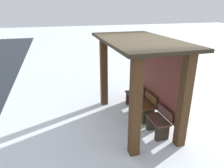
# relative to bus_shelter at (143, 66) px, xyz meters

# --- Properties ---
(ground_plane) EXTENTS (60.00, 60.00, 0.00)m
(ground_plane) POSITION_rel_bus_shelter_xyz_m (0.00, -0.17, -1.58)
(ground_plane) COLOR white
(bus_shelter) EXTENTS (3.16, 1.73, 2.30)m
(bus_shelter) POSITION_rel_bus_shelter_xyz_m (0.00, 0.00, 0.00)
(bus_shelter) COLOR #432A16
(bus_shelter) RESTS_ON ground
(bench_left_inside) EXTENTS (0.68, 0.39, 0.74)m
(bench_left_inside) POSITION_rel_bus_shelter_xyz_m (-0.78, 0.13, -1.28)
(bench_left_inside) COLOR #412F23
(bench_left_inside) RESTS_ON ground
(bench_center_inside) EXTENTS (0.68, 0.39, 0.76)m
(bench_center_inside) POSITION_rel_bus_shelter_xyz_m (0.00, 0.13, -1.27)
(bench_center_inside) COLOR #563519
(bench_center_inside) RESTS_ON ground
(bench_right_inside) EXTENTS (0.68, 0.38, 0.71)m
(bench_right_inside) POSITION_rel_bus_shelter_xyz_m (0.78, 0.13, -1.29)
(bench_right_inside) COLOR #4F332C
(bench_right_inside) RESTS_ON ground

